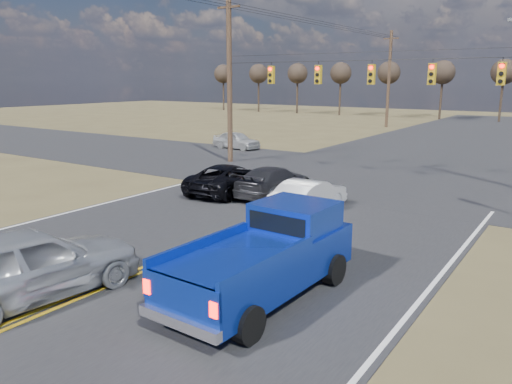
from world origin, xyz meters
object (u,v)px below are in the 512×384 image
Objects in this scene: silver_suv at (29,264)px; cross_car_west at (236,140)px; black_suv at (229,179)px; white_car_queue at (309,195)px; dgrey_car_queue at (273,181)px; pickup_truck at (266,257)px.

silver_suv reaches higher than cross_car_west.
black_suv is 1.21× the size of white_car_queue.
dgrey_car_queue reaches higher than cross_car_west.
silver_suv is at bearing 83.05° from white_car_queue.
dgrey_car_queue is 15.44m from cross_car_west.
silver_suv is 12.28m from dgrey_car_queue.
pickup_truck reaches higher than cross_car_west.
pickup_truck is 1.48× the size of cross_car_west.
pickup_truck is 11.21m from black_suv.
pickup_truck is 1.08× the size of silver_suv.
silver_suv is (-4.48, -3.22, -0.12)m from pickup_truck.
cross_car_west is (-15.88, 20.42, -0.36)m from pickup_truck.
silver_suv is at bearing 99.37° from black_suv.
black_suv is 4.65m from white_car_queue.
black_suv is 2.08m from dgrey_car_queue.
black_suv is (-7.45, 8.37, -0.34)m from pickup_truck.
black_suv is 1.05× the size of dgrey_car_queue.
pickup_truck is 5.52m from silver_suv.
pickup_truck is at bearing -137.31° from cross_car_west.
cross_car_west is at bearing -48.81° from dgrey_car_queue.
black_suv is at bearing 16.80° from dgrey_car_queue.
silver_suv is at bearing 93.41° from dgrey_car_queue.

